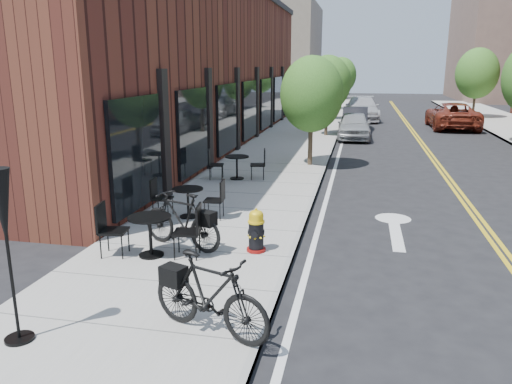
# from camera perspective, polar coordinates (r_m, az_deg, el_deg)

# --- Properties ---
(ground) EXTENTS (120.00, 120.00, 0.00)m
(ground) POSITION_cam_1_polar(r_m,az_deg,el_deg) (9.42, 4.16, -8.13)
(ground) COLOR black
(ground) RESTS_ON ground
(sidewalk_near) EXTENTS (4.00, 70.00, 0.12)m
(sidewalk_near) POSITION_cam_1_polar(r_m,az_deg,el_deg) (19.22, 2.30, 3.71)
(sidewalk_near) COLOR #9E9B93
(sidewalk_near) RESTS_ON ground
(building_near) EXTENTS (5.00, 28.00, 7.00)m
(building_near) POSITION_cam_1_polar(r_m,az_deg,el_deg) (23.88, -6.98, 13.98)
(building_near) COLOR #451C16
(building_near) RESTS_ON ground
(bg_building_left) EXTENTS (8.00, 14.00, 10.00)m
(bg_building_left) POSITION_cam_1_polar(r_m,az_deg,el_deg) (57.38, 2.78, 15.68)
(bg_building_left) COLOR #726656
(bg_building_left) RESTS_ON ground
(bg_building_right) EXTENTS (10.00, 16.00, 12.00)m
(bg_building_right) POSITION_cam_1_polar(r_m,az_deg,el_deg) (60.54, 27.05, 15.08)
(bg_building_right) COLOR brown
(bg_building_right) RESTS_ON ground
(tree_near_a) EXTENTS (2.20, 2.20, 3.81)m
(tree_near_a) POSITION_cam_1_polar(r_m,az_deg,el_deg) (17.75, 6.37, 11.04)
(tree_near_a) COLOR #382B1E
(tree_near_a) RESTS_ON sidewalk_near
(tree_near_b) EXTENTS (2.30, 2.30, 3.98)m
(tree_near_b) POSITION_cam_1_polar(r_m,az_deg,el_deg) (25.71, 8.18, 12.21)
(tree_near_b) COLOR #382B1E
(tree_near_b) RESTS_ON sidewalk_near
(tree_near_c) EXTENTS (2.10, 2.10, 3.67)m
(tree_near_c) POSITION_cam_1_polar(r_m,az_deg,el_deg) (33.70, 9.11, 12.32)
(tree_near_c) COLOR #382B1E
(tree_near_c) RESTS_ON sidewalk_near
(tree_near_d) EXTENTS (2.40, 2.40, 4.11)m
(tree_near_d) POSITION_cam_1_polar(r_m,az_deg,el_deg) (41.68, 9.71, 13.00)
(tree_near_d) COLOR #382B1E
(tree_near_d) RESTS_ON sidewalk_near
(tree_far_c) EXTENTS (2.80, 2.80, 4.62)m
(tree_far_c) POSITION_cam_1_polar(r_m,az_deg,el_deg) (37.40, 23.95, 12.29)
(tree_far_c) COLOR #382B1E
(tree_far_c) RESTS_ON sidewalk_far
(fire_hydrant) EXTENTS (0.38, 0.38, 0.85)m
(fire_hydrant) POSITION_cam_1_polar(r_m,az_deg,el_deg) (9.52, 0.02, -4.49)
(fire_hydrant) COLOR maroon
(fire_hydrant) RESTS_ON sidewalk_near
(bicycle_left) EXTENTS (1.93, 1.15, 1.12)m
(bicycle_left) POSITION_cam_1_polar(r_m,az_deg,el_deg) (9.75, -8.52, -3.19)
(bicycle_left) COLOR black
(bicycle_left) RESTS_ON sidewalk_near
(bicycle_right) EXTENTS (1.92, 1.14, 1.12)m
(bicycle_right) POSITION_cam_1_polar(r_m,az_deg,el_deg) (6.66, -5.31, -11.66)
(bicycle_right) COLOR black
(bicycle_right) RESTS_ON sidewalk_near
(bistro_set_a) EXTENTS (1.89, 0.91, 1.00)m
(bistro_set_a) POSITION_cam_1_polar(r_m,az_deg,el_deg) (9.46, -12.01, -4.29)
(bistro_set_a) COLOR black
(bistro_set_a) RESTS_ON sidewalk_near
(bistro_set_b) EXTENTS (1.68, 0.76, 0.90)m
(bistro_set_b) POSITION_cam_1_polar(r_m,az_deg,el_deg) (11.73, -7.78, -0.72)
(bistro_set_b) COLOR black
(bistro_set_b) RESTS_ON sidewalk_near
(bistro_set_c) EXTENTS (1.79, 0.89, 0.94)m
(bistro_set_c) POSITION_cam_1_polar(r_m,az_deg,el_deg) (15.58, -2.20, 3.22)
(bistro_set_c) COLOR black
(bistro_set_c) RESTS_ON sidewalk_near
(patio_umbrella) EXTENTS (0.37, 0.37, 2.28)m
(patio_umbrella) POSITION_cam_1_polar(r_m,az_deg,el_deg) (6.82, -26.84, -2.87)
(patio_umbrella) COLOR black
(patio_umbrella) RESTS_ON sidewalk_near
(parked_car_a) EXTENTS (1.70, 3.98, 1.34)m
(parked_car_a) POSITION_cam_1_polar(r_m,az_deg,el_deg) (25.54, 11.13, 7.47)
(parked_car_a) COLOR #95999C
(parked_car_a) RESTS_ON ground
(parked_car_b) EXTENTS (1.38, 3.93, 1.29)m
(parked_car_b) POSITION_cam_1_polar(r_m,az_deg,el_deg) (28.96, 11.25, 8.20)
(parked_car_b) COLOR black
(parked_car_b) RESTS_ON ground
(parked_car_c) EXTENTS (2.41, 5.42, 1.55)m
(parked_car_c) POSITION_cam_1_polar(r_m,az_deg,el_deg) (34.51, 11.98, 9.31)
(parked_car_c) COLOR #B9BABE
(parked_car_c) RESTS_ON ground
(parked_car_far) EXTENTS (2.56, 5.44, 1.50)m
(parked_car_far) POSITION_cam_1_polar(r_m,az_deg,el_deg) (31.40, 21.50, 8.13)
(parked_car_far) COLOR maroon
(parked_car_far) RESTS_ON ground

